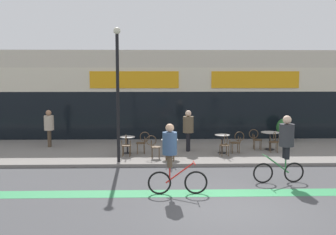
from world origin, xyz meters
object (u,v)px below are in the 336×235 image
(cafe_chair_0_near, at_px, (126,144))
(cyclist_1, at_px, (285,143))
(cafe_chair_2_near, at_px, (225,143))
(bistro_table_0, at_px, (127,142))
(bistro_table_2, at_px, (222,140))
(cafe_chair_0_side, at_px, (143,141))
(lamp_post, at_px, (118,85))
(cafe_chair_3_near, at_px, (274,140))
(cafe_chair_3_side, at_px, (256,138))
(cafe_chair_1_side, at_px, (154,145))
(cafe_chair_1_near, at_px, (170,148))
(bistro_table_1, at_px, (170,145))
(pedestrian_near_end, at_px, (188,127))
(cyclist_0, at_px, (172,154))
(bistro_table_3, at_px, (270,137))
(pedestrian_far_end, at_px, (49,125))
(cafe_chair_2_side, at_px, (237,141))
(planter_pot, at_px, (284,129))

(cafe_chair_0_near, relative_size, cyclist_1, 0.42)
(cafe_chair_2_near, bearing_deg, bistro_table_0, 72.79)
(cafe_chair_0_near, bearing_deg, bistro_table_2, -80.39)
(cafe_chair_0_side, bearing_deg, lamp_post, 57.40)
(bistro_table_0, distance_m, cafe_chair_3_near, 6.15)
(cafe_chair_3_near, distance_m, cafe_chair_3_side, 0.88)
(cafe_chair_1_side, relative_size, cyclist_1, 0.42)
(cafe_chair_0_side, distance_m, lamp_post, 2.96)
(cafe_chair_1_near, xyz_separation_m, cafe_chair_1_side, (-0.62, 0.63, 0.00))
(cafe_chair_0_near, xyz_separation_m, cafe_chair_1_near, (1.71, -0.93, 0.00))
(bistro_table_1, height_order, cafe_chair_1_side, cafe_chair_1_side)
(pedestrian_near_end, bearing_deg, cafe_chair_1_side, 54.86)
(bistro_table_0, xyz_separation_m, cafe_chair_0_near, (-0.00, -0.63, 0.02))
(pedestrian_near_end, bearing_deg, bistro_table_1, 70.33)
(lamp_post, height_order, cyclist_1, lamp_post)
(cafe_chair_2_near, xyz_separation_m, cyclist_0, (-2.30, -4.57, 0.53))
(bistro_table_3, height_order, cafe_chair_1_near, cafe_chair_1_near)
(bistro_table_2, height_order, cafe_chair_2_near, cafe_chair_2_near)
(cafe_chair_1_near, bearing_deg, cafe_chair_3_side, -52.53)
(bistro_table_3, bearing_deg, cafe_chair_0_side, -173.31)
(cafe_chair_0_near, bearing_deg, bistro_table_1, -98.90)
(cafe_chair_1_near, distance_m, cafe_chair_3_near, 4.71)
(bistro_table_2, distance_m, cafe_chair_3_near, 2.20)
(cafe_chair_1_side, height_order, cyclist_1, cyclist_1)
(cafe_chair_2_near, bearing_deg, pedestrian_far_end, 65.75)
(cafe_chair_1_near, distance_m, lamp_post, 3.06)
(cafe_chair_2_side, xyz_separation_m, planter_pot, (2.82, 2.65, 0.10))
(bistro_table_0, bearing_deg, lamp_post, -97.88)
(cafe_chair_2_side, height_order, planter_pot, planter_pot)
(cafe_chair_2_near, bearing_deg, planter_pot, -54.14)
(cafe_chair_3_side, bearing_deg, cafe_chair_1_near, -145.30)
(bistro_table_1, distance_m, planter_pot, 6.69)
(bistro_table_3, distance_m, cafe_chair_3_near, 0.63)
(cafe_chair_0_near, distance_m, cafe_chair_1_side, 1.14)
(cafe_chair_2_near, xyz_separation_m, planter_pot, (3.43, 3.28, 0.10))
(bistro_table_3, xyz_separation_m, pedestrian_far_end, (-9.81, 0.94, 0.44))
(lamp_post, height_order, cyclist_0, lamp_post)
(lamp_post, relative_size, cyclist_1, 2.34)
(bistro_table_0, distance_m, planter_pot, 7.84)
(bistro_table_3, height_order, cyclist_0, cyclist_0)
(bistro_table_0, xyz_separation_m, cafe_chair_3_near, (6.15, 0.03, 0.02))
(lamp_post, relative_size, cyclist_0, 2.45)
(bistro_table_0, relative_size, bistro_table_1, 0.95)
(bistro_table_1, height_order, cafe_chair_2_side, cafe_chair_2_side)
(lamp_post, bearing_deg, cafe_chair_2_side, 17.73)
(bistro_table_2, bearing_deg, planter_pot, 37.59)
(cafe_chair_0_side, height_order, planter_pot, planter_pot)
(cafe_chair_0_side, height_order, cafe_chair_1_side, same)
(cafe_chair_0_near, distance_m, cyclist_1, 6.33)
(cafe_chair_2_near, height_order, pedestrian_near_end, pedestrian_near_end)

